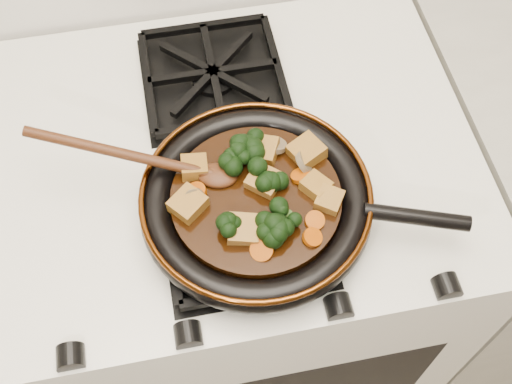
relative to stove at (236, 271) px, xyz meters
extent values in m
cube|color=silver|center=(0.00, 0.00, 0.00)|extent=(0.76, 0.60, 0.90)
cylinder|color=black|center=(0.02, -0.12, 0.48)|extent=(0.29, 0.29, 0.01)
torus|color=black|center=(0.02, -0.12, 0.49)|extent=(0.32, 0.32, 0.04)
torus|color=#4F260B|center=(0.02, -0.12, 0.51)|extent=(0.32, 0.32, 0.01)
cylinder|color=black|center=(0.22, -0.20, 0.51)|extent=(0.14, 0.07, 0.02)
cylinder|color=black|center=(0.02, -0.12, 0.50)|extent=(0.23, 0.23, 0.02)
cube|color=olive|center=(0.11, -0.15, 0.52)|extent=(0.05, 0.05, 0.02)
cube|color=olive|center=(0.03, -0.11, 0.52)|extent=(0.06, 0.06, 0.03)
cube|color=olive|center=(-0.01, -0.17, 0.52)|extent=(0.05, 0.05, 0.03)
cube|color=olive|center=(0.10, -0.13, 0.52)|extent=(0.05, 0.05, 0.02)
cube|color=olive|center=(-0.06, -0.07, 0.52)|extent=(0.04, 0.04, 0.03)
cube|color=olive|center=(0.04, -0.06, 0.52)|extent=(0.05, 0.05, 0.03)
cube|color=olive|center=(0.10, -0.07, 0.52)|extent=(0.06, 0.06, 0.03)
cube|color=olive|center=(-0.07, -0.12, 0.52)|extent=(0.06, 0.06, 0.03)
cylinder|color=#AB4404|center=(0.01, -0.21, 0.51)|extent=(0.03, 0.03, 0.02)
cylinder|color=#AB4404|center=(0.01, -0.06, 0.51)|extent=(0.03, 0.03, 0.02)
cylinder|color=#AB4404|center=(-0.06, -0.10, 0.51)|extent=(0.03, 0.03, 0.02)
cylinder|color=#AB4404|center=(0.09, -0.11, 0.51)|extent=(0.03, 0.03, 0.02)
cylinder|color=#AB4404|center=(0.08, -0.20, 0.51)|extent=(0.03, 0.03, 0.02)
cylinder|color=#AB4404|center=(0.09, -0.18, 0.51)|extent=(0.03, 0.03, 0.02)
cylinder|color=brown|center=(0.10, -0.09, 0.52)|extent=(0.03, 0.04, 0.03)
cylinder|color=brown|center=(0.06, -0.05, 0.52)|extent=(0.05, 0.05, 0.02)
cylinder|color=brown|center=(-0.06, -0.12, 0.52)|extent=(0.04, 0.03, 0.03)
ellipsoid|color=#43200E|center=(-0.03, -0.08, 0.51)|extent=(0.07, 0.06, 0.02)
cylinder|color=#43200E|center=(-0.15, -0.04, 0.54)|extent=(0.02, 0.02, 0.26)
camera|label=1|loc=(-0.07, -0.56, 1.26)|focal=45.00mm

